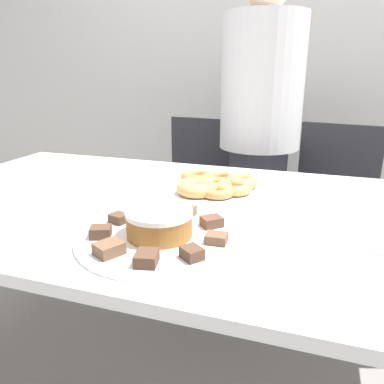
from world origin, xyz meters
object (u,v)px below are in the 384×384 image
at_px(person_standing, 259,136).
at_px(plate_cake, 160,237).
at_px(napkin, 379,246).
at_px(office_chair_right, 328,221).
at_px(office_chair_left, 194,205).
at_px(plate_donuts, 215,191).
at_px(frosted_cake, 159,223).

height_order(person_standing, plate_cake, person_standing).
bearing_deg(napkin, plate_cake, -166.36).
relative_size(office_chair_right, napkin, 6.49).
distance_m(office_chair_left, plate_donuts, 0.84).
distance_m(office_chair_left, napkin, 1.29).
relative_size(person_standing, frosted_cake, 9.78).
xyz_separation_m(office_chair_right, plate_donuts, (-0.40, -0.70, 0.33)).
xyz_separation_m(person_standing, plate_donuts, (-0.04, -0.67, -0.08)).
height_order(office_chair_left, frosted_cake, office_chair_left).
height_order(plate_cake, napkin, plate_cake).
height_order(office_chair_right, napkin, office_chair_right).
relative_size(person_standing, plate_donuts, 4.88).
xyz_separation_m(frosted_cake, napkin, (0.50, 0.12, -0.04)).
bearing_deg(napkin, office_chair_right, 93.66).
xyz_separation_m(person_standing, office_chair_left, (-0.34, 0.03, -0.41)).
bearing_deg(napkin, plate_donuts, 149.36).
bearing_deg(plate_donuts, frosted_cake, -94.71).
bearing_deg(person_standing, plate_cake, -93.91).
distance_m(plate_cake, frosted_cake, 0.04).
bearing_deg(office_chair_left, frosted_cake, -70.63).
xyz_separation_m(office_chair_left, plate_cake, (0.27, -1.10, 0.33)).
distance_m(person_standing, napkin, 1.04).
xyz_separation_m(plate_cake, plate_donuts, (0.03, 0.39, 0.00)).
bearing_deg(plate_cake, office_chair_left, 103.88).
relative_size(office_chair_left, frosted_cake, 5.43).
bearing_deg(office_chair_left, plate_cake, -70.63).
bearing_deg(person_standing, office_chair_left, 174.29).
height_order(person_standing, office_chair_left, person_standing).
bearing_deg(frosted_cake, office_chair_right, 68.47).
bearing_deg(office_chair_left, plate_donuts, -61.15).
distance_m(plate_cake, napkin, 0.51).
distance_m(person_standing, frosted_cake, 1.07).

